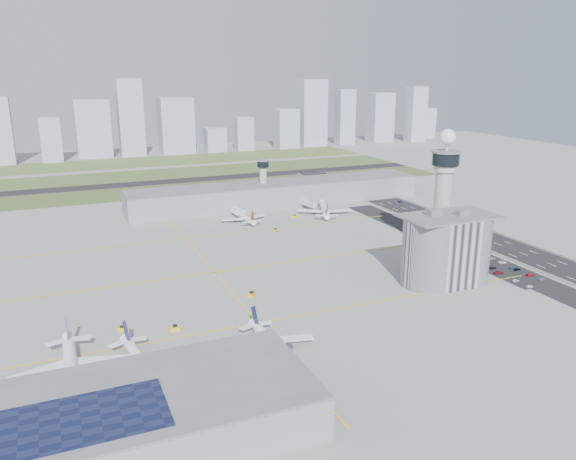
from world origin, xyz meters
name	(u,v)px	position (x,y,z in m)	size (l,w,h in m)	color
ground	(318,282)	(0.00, 0.00, 0.00)	(1000.00, 1000.00, 0.00)	#9C9991
grass_strip_0	(171,190)	(-20.00, 225.00, 0.04)	(480.00, 50.00, 0.08)	#3E5629
grass_strip_1	(154,175)	(-20.00, 300.00, 0.04)	(480.00, 60.00, 0.08)	#485E2C
grass_strip_2	(140,162)	(-20.00, 380.00, 0.04)	(480.00, 70.00, 0.08)	#4D6B33
runway	(162,182)	(-20.00, 262.00, 0.06)	(480.00, 22.00, 0.10)	black
highway	(515,251)	(115.00, 0.00, 0.05)	(28.00, 500.00, 0.10)	black
barrier_left	(494,253)	(101.00, 0.00, 0.60)	(0.60, 500.00, 1.20)	#9E9E99
barrier_right	(535,247)	(129.00, 0.00, 0.60)	(0.60, 500.00, 1.20)	#9E9E99
landside_road	(491,263)	(90.00, -10.00, 0.04)	(18.00, 260.00, 0.08)	black
parking_lot	(506,271)	(88.00, -22.00, 0.05)	(20.00, 44.00, 0.10)	black
taxiway_line_h_0	(258,323)	(-40.00, -30.00, 0.01)	(260.00, 0.60, 0.01)	yellow
taxiway_line_h_1	(214,272)	(-40.00, 30.00, 0.01)	(260.00, 0.60, 0.01)	yellow
taxiway_line_h_2	(185,239)	(-40.00, 90.00, 0.01)	(260.00, 0.60, 0.01)	yellow
taxiway_line_v	(214,272)	(-40.00, 30.00, 0.01)	(0.60, 260.00, 0.01)	yellow
control_tower	(444,189)	(72.00, 8.00, 35.04)	(14.00, 14.00, 64.50)	#ADAAA5
secondary_tower	(263,179)	(30.00, 150.00, 18.80)	(8.60, 8.60, 31.90)	#ADAAA5
admin_building	(446,249)	(51.99, -22.00, 15.30)	(42.00, 24.00, 33.50)	#B2B2B7
terminal_pier	(278,193)	(40.00, 148.00, 7.90)	(210.00, 32.00, 15.80)	gray
near_terminal	(151,413)	(-88.07, -82.02, 6.43)	(84.00, 42.00, 13.00)	gray
airplane_near_a	(70,359)	(-106.11, -43.13, 5.96)	(42.57, 36.18, 11.92)	white
airplane_near_b	(142,356)	(-85.19, -48.66, 5.29)	(37.80, 32.13, 10.58)	white
airplane_near_c	(274,338)	(-42.36, -52.61, 5.02)	(35.83, 30.46, 10.03)	white
airplane_far_a	(243,213)	(2.64, 113.81, 4.88)	(34.83, 29.61, 9.75)	white
airplane_far_b	(324,205)	(57.72, 109.60, 5.92)	(42.26, 35.92, 11.83)	white
jet_bridge_near_0	(47,404)	(-113.00, -61.00, 2.85)	(14.00, 3.00, 5.70)	silver
jet_bridge_near_1	(157,381)	(-83.00, -61.00, 2.85)	(14.00, 3.00, 5.70)	silver
jet_bridge_near_2	(252,361)	(-53.00, -61.00, 2.85)	(14.00, 3.00, 5.70)	silver
jet_bridge_far_0	(233,210)	(2.00, 132.00, 2.85)	(14.00, 3.00, 5.70)	silver
jet_bridge_far_1	(302,204)	(52.00, 132.00, 2.85)	(14.00, 3.00, 5.70)	silver
tug_0	(122,328)	(-87.60, -16.20, 0.89)	(2.10, 3.05, 1.77)	#E0B70C
tug_1	(126,361)	(-89.54, -42.09, 1.04)	(2.45, 3.56, 2.07)	gold
tug_2	(175,328)	(-69.71, -23.59, 1.03)	(2.45, 3.56, 2.07)	yellow
tug_3	(252,294)	(-33.15, -4.03, 0.99)	(2.33, 3.39, 1.97)	orange
tug_4	(275,230)	(12.74, 84.08, 0.86)	(2.03, 2.96, 1.72)	orange
tug_5	(294,216)	(35.76, 108.54, 1.02)	(2.41, 3.50, 2.04)	yellow
car_lot_0	(530,286)	(81.96, -42.46, 0.58)	(1.36, 3.39, 1.15)	white
car_lot_1	(516,280)	(81.89, -34.57, 0.56)	(1.18, 3.39, 1.12)	#8D939D
car_lot_2	(499,272)	(82.03, -23.70, 0.63)	(2.10, 4.56, 1.27)	maroon
car_lot_3	(492,268)	(84.17, -17.33, 0.58)	(1.63, 4.02, 1.17)	black
car_lot_4	(484,265)	(83.60, -12.19, 0.55)	(1.30, 3.23, 1.10)	#151855
car_lot_5	(473,260)	(82.75, -5.08, 0.63)	(1.33, 3.80, 1.25)	white
car_lot_6	(542,279)	(94.00, -37.68, 0.54)	(1.80, 3.90, 1.08)	#959595
car_lot_7	(530,275)	(93.20, -31.88, 0.62)	(1.74, 4.27, 1.24)	#AB131A
car_lot_8	(517,269)	(93.40, -23.61, 0.61)	(1.45, 3.60, 1.23)	black
car_lot_9	(513,268)	(93.07, -21.42, 0.58)	(1.23, 3.54, 1.17)	navy
car_lot_10	(503,262)	(94.19, -13.23, 0.64)	(2.14, 4.64, 1.29)	white
car_lot_11	(492,258)	(93.78, -6.47, 0.63)	(1.75, 4.31, 1.25)	#A7A7A7
car_hw_1	(464,230)	(116.03, 40.88, 0.56)	(1.18, 3.38, 1.11)	black
car_hw_2	(400,201)	(122.99, 118.91, 0.66)	(2.17, 4.71, 1.31)	navy
car_hw_4	(341,188)	(107.23, 178.90, 0.55)	(1.30, 3.23, 1.10)	gray
skyline_bldg_6	(51,140)	(-102.68, 417.90, 22.60)	(20.04, 16.03, 45.20)	#9EADC1
skyline_bldg_7	(93,129)	(-59.44, 436.89, 30.61)	(35.76, 28.61, 61.22)	#9EADC1
skyline_bldg_8	(131,118)	(-19.42, 431.56, 41.69)	(26.33, 21.06, 83.39)	#9EADC1
skyline_bldg_9	(176,126)	(30.27, 432.32, 31.06)	(36.96, 29.57, 62.11)	#9EADC1
skyline_bldg_10	(215,140)	(73.27, 423.68, 13.87)	(23.01, 18.41, 27.75)	#9EADC1
skyline_bldg_11	(244,134)	(108.28, 423.34, 19.48)	(20.22, 16.18, 38.97)	#9EADC1
skyline_bldg_12	(287,129)	(162.17, 421.29, 23.44)	(26.14, 20.92, 46.89)	#9EADC1
skyline_bldg_13	(312,113)	(201.27, 433.27, 40.60)	(32.26, 25.81, 81.20)	#9EADC1
skyline_bldg_14	(345,117)	(244.74, 426.38, 34.37)	(21.59, 17.28, 68.75)	#9EADC1
skyline_bldg_15	(380,117)	(302.83, 435.54, 31.70)	(30.25, 24.20, 63.40)	#9EADC1
skyline_bldg_16	(416,114)	(345.49, 415.96, 35.78)	(23.04, 18.43, 71.56)	#9EADC1
skyline_bldg_17	(425,123)	(382.05, 443.29, 20.53)	(22.64, 18.11, 41.06)	#9EADC1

